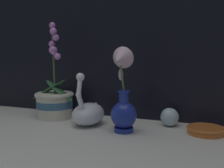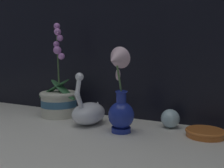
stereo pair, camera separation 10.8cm
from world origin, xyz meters
TOP-DOWN VIEW (x-y plane):
  - ground_plane at (0.00, 0.00)m, footprint 2.80×2.80m
  - orchid_potted_plant at (-0.33, 0.17)m, footprint 0.24×0.18m
  - swan_figurine at (-0.12, 0.11)m, footprint 0.12×0.20m
  - blue_vase at (0.05, 0.06)m, footprint 0.10×0.14m
  - glass_sphere at (0.20, 0.22)m, footprint 0.08×0.08m
  - amber_dish at (0.35, 0.16)m, footprint 0.14×0.14m

SIDE VIEW (x-z plane):
  - ground_plane at x=0.00m, z-range 0.00..0.00m
  - amber_dish at x=0.35m, z-range 0.00..0.03m
  - glass_sphere at x=0.20m, z-range 0.00..0.08m
  - swan_figurine at x=-0.12m, z-range -0.06..0.17m
  - orchid_potted_plant at x=-0.33m, z-range -0.14..0.30m
  - blue_vase at x=0.05m, z-range -0.03..0.29m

